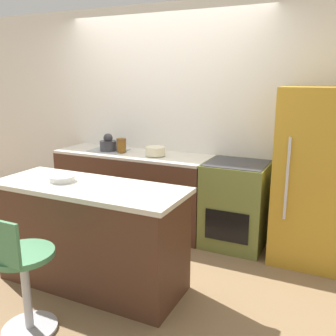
% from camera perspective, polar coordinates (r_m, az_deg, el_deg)
% --- Properties ---
extents(ground_plane, '(14.00, 14.00, 0.00)m').
position_cam_1_polar(ground_plane, '(4.34, -4.18, -10.65)').
color(ground_plane, '#8E704C').
extents(wall_back, '(8.00, 0.06, 2.60)m').
position_cam_1_polar(wall_back, '(4.55, -0.40, 7.59)').
color(wall_back, white).
rests_on(wall_back, ground_plane).
extents(back_counter, '(1.88, 0.60, 0.92)m').
position_cam_1_polar(back_counter, '(4.57, -5.39, -3.28)').
color(back_counter, '#4C2D1E').
rests_on(back_counter, ground_plane).
extents(kitchen_island, '(1.69, 0.64, 0.91)m').
position_cam_1_polar(kitchen_island, '(3.35, -11.71, -10.00)').
color(kitchen_island, '#4C2D1E').
rests_on(kitchen_island, ground_plane).
extents(oven_range, '(0.64, 0.61, 0.92)m').
position_cam_1_polar(oven_range, '(4.09, 10.21, -5.49)').
color(oven_range, olive).
rests_on(oven_range, ground_plane).
extents(refrigerator, '(0.64, 0.65, 1.70)m').
position_cam_1_polar(refrigerator, '(3.85, 20.96, -1.31)').
color(refrigerator, gold).
rests_on(refrigerator, ground_plane).
extents(stool_chair, '(0.44, 0.44, 0.92)m').
position_cam_1_polar(stool_chair, '(2.88, -21.48, -15.00)').
color(stool_chair, '#B7B7BC').
rests_on(stool_chair, ground_plane).
extents(kettle, '(0.20, 0.20, 0.21)m').
position_cam_1_polar(kettle, '(4.57, -9.10, 3.63)').
color(kettle, '#333338').
rests_on(kettle, back_counter).
extents(mixing_bowl, '(0.22, 0.22, 0.10)m').
position_cam_1_polar(mixing_bowl, '(4.25, -1.95, 2.59)').
color(mixing_bowl, beige).
rests_on(mixing_bowl, back_counter).
extents(canister_jar, '(0.12, 0.12, 0.16)m').
position_cam_1_polar(canister_jar, '(4.47, -7.10, 3.46)').
color(canister_jar, brown).
rests_on(canister_jar, back_counter).
extents(fruit_bowl, '(0.22, 0.22, 0.05)m').
position_cam_1_polar(fruit_bowl, '(3.36, -15.87, -1.54)').
color(fruit_bowl, white).
rests_on(fruit_bowl, kitchen_island).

